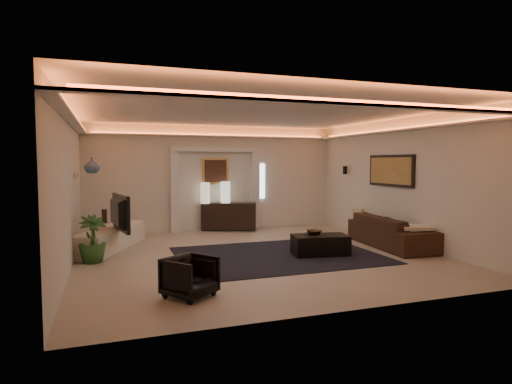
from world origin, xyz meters
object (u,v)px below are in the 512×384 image
object	(u,v)px
armchair	(190,277)
coffee_table	(320,245)
console	(229,216)
sofa	(391,231)

from	to	relation	value
armchair	coffee_table	bearing A→B (deg)	-5.20
console	sofa	size ratio (longest dim) A/B	0.63
console	armchair	distance (m)	5.91
sofa	coffee_table	size ratio (longest dim) A/B	2.14
sofa	armchair	world-z (taller)	sofa
console	coffee_table	size ratio (longest dim) A/B	1.34
console	coffee_table	xyz separation A→B (m)	(0.90, -3.69, -0.20)
console	sofa	bearing A→B (deg)	-28.81
console	armchair	size ratio (longest dim) A/B	2.35
sofa	armchair	distance (m)	5.36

